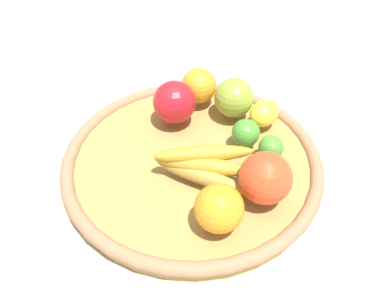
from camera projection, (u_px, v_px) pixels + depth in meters
The scene contains 11 objects.
ground_plane at pixel (192, 167), 0.67m from camera, with size 2.40×2.40×0.00m, color #B6B19B.
basket at pixel (192, 160), 0.66m from camera, with size 0.45×0.45×0.04m.
apple_0 at pixel (234, 98), 0.70m from camera, with size 0.07×0.07×0.07m, color olive.
apple_1 at pixel (174, 102), 0.68m from camera, with size 0.08×0.08×0.08m, color red.
lime_1 at pixel (271, 147), 0.62m from camera, with size 0.04×0.04×0.04m, color #4C922F.
lime_0 at pixel (246, 133), 0.64m from camera, with size 0.05×0.05×0.05m, color #489130.
banana_bunch at pixel (203, 165), 0.59m from camera, with size 0.12×0.16×0.05m.
orange_0 at pixel (199, 86), 0.73m from camera, with size 0.07×0.07×0.07m, color orange.
lemon_0 at pixel (264, 113), 0.69m from camera, with size 0.06×0.05×0.05m, color yellow.
apple_2 at pixel (265, 178), 0.55m from camera, with size 0.08×0.08×0.08m, color #DB4523.
orange_1 at pixel (219, 208), 0.51m from camera, with size 0.07×0.07×0.07m, color orange.
Camera 1 is at (0.40, 0.24, 0.48)m, focal length 35.01 mm.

